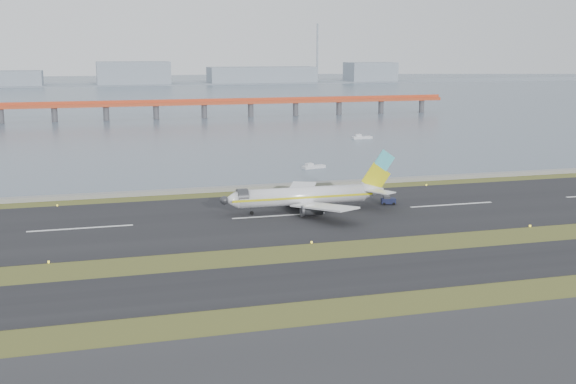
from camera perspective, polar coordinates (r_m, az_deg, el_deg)
name	(u,v)px	position (r m, az deg, el deg)	size (l,w,h in m)	color
ground	(325,255)	(123.10, 2.93, -4.98)	(1000.00, 1000.00, 0.00)	#414E1B
taxiway_strip	(350,276)	(112.29, 4.90, -6.60)	(1000.00, 18.00, 0.10)	black
runway_strip	(279,216)	(150.88, -0.71, -1.90)	(1000.00, 45.00, 0.10)	black
seawall	(248,188)	(179.30, -3.19, 0.34)	(1000.00, 2.50, 1.00)	gray
bay_water	(135,94)	(574.21, -12.01, 7.58)	(1400.00, 800.00, 1.30)	#4E5D6F
red_pier	(204,104)	(367.54, -6.65, 6.95)	(260.00, 5.00, 10.20)	#B53F1F
far_shoreline	(137,78)	(734.28, -11.82, 8.81)	(1400.00, 80.00, 60.50)	gray
airliner	(308,196)	(154.52, 1.62, -0.30)	(38.52, 32.89, 12.80)	white
pushback_tug	(388,200)	(163.23, 7.91, -0.66)	(3.47, 2.46, 2.02)	#131835
workboat_near	(313,167)	(210.96, 1.99, 2.02)	(7.30, 3.81, 1.69)	silver
workboat_far	(361,137)	(282.34, 5.82, 4.32)	(7.79, 2.58, 1.88)	silver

